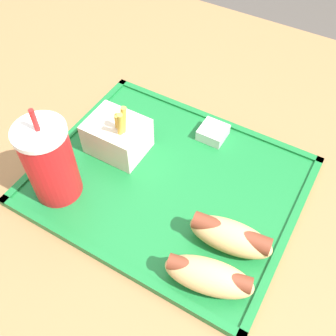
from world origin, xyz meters
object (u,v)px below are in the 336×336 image
hot_dog_far (209,276)px  hot_dog_near (231,236)px  fries_carton (117,136)px  sauce_cup_mayo (213,132)px  soda_cup (50,162)px

hot_dog_far → hot_dog_near: (0.00, -0.07, 0.00)m
fries_carton → sauce_cup_mayo: fries_carton is taller
soda_cup → fries_carton: size_ratio=1.59×
soda_cup → sauce_cup_mayo: (-0.16, -0.22, -0.06)m
hot_dog_far → fries_carton: (0.24, -0.14, 0.01)m
hot_dog_near → sauce_cup_mayo: 0.21m
fries_carton → hot_dog_far: bearing=149.7°
hot_dog_near → fries_carton: (0.24, -0.07, 0.00)m
soda_cup → sauce_cup_mayo: soda_cup is taller
hot_dog_near → fries_carton: fries_carton is taller
soda_cup → hot_dog_near: 0.28m
soda_cup → hot_dog_near: (-0.27, -0.04, -0.04)m
soda_cup → fries_carton: bearing=-105.1°
hot_dog_near → hot_dog_far: bearing=90.0°
hot_dog_far → hot_dog_near: bearing=-90.0°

